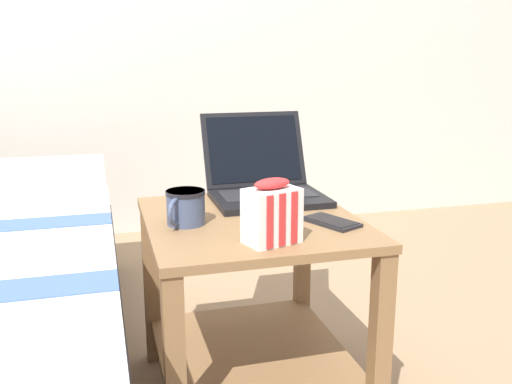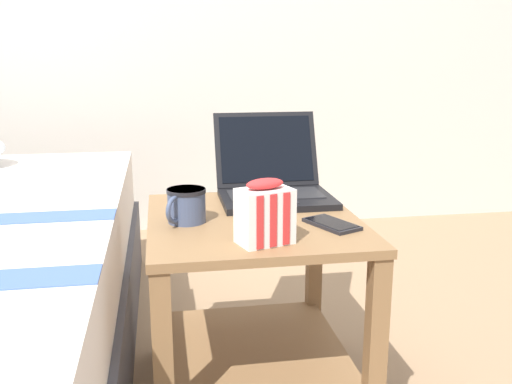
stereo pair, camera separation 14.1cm
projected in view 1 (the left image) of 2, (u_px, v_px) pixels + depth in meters
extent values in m
cube|color=olive|center=(251.00, 222.00, 1.48)|extent=(0.54, 0.59, 0.02)
cube|color=olive|center=(252.00, 352.00, 1.57)|extent=(0.50, 0.55, 0.02)
cube|color=olive|center=(175.00, 380.00, 1.22)|extent=(0.04, 0.04, 0.49)
cube|color=olive|center=(380.00, 350.00, 1.35)|extent=(0.04, 0.04, 0.49)
cube|color=olive|center=(151.00, 285.00, 1.73)|extent=(0.04, 0.04, 0.49)
cube|color=olive|center=(302.00, 269.00, 1.85)|extent=(0.04, 0.04, 0.49)
cube|color=black|center=(269.00, 199.00, 1.63)|extent=(0.32, 0.24, 0.02)
cube|color=#232326|center=(267.00, 194.00, 1.65)|extent=(0.27, 0.13, 0.00)
cube|color=#232326|center=(276.00, 201.00, 1.57)|extent=(0.09, 0.05, 0.00)
cube|color=black|center=(254.00, 149.00, 1.76)|extent=(0.32, 0.10, 0.22)
cube|color=black|center=(254.00, 149.00, 1.76)|extent=(0.28, 0.08, 0.19)
cube|color=green|center=(247.00, 152.00, 1.76)|extent=(0.04, 0.02, 0.04)
cube|color=silver|center=(282.00, 166.00, 1.78)|extent=(0.04, 0.02, 0.04)
cylinder|color=#3F4C6B|center=(186.00, 207.00, 1.41)|extent=(0.10, 0.10, 0.09)
cylinder|color=black|center=(185.00, 192.00, 1.41)|extent=(0.10, 0.10, 0.01)
cylinder|color=black|center=(185.00, 196.00, 1.41)|extent=(0.09, 0.09, 0.01)
torus|color=#3F4C6B|center=(176.00, 212.00, 1.37)|extent=(0.05, 0.06, 0.07)
cube|color=white|center=(272.00, 216.00, 1.27)|extent=(0.14, 0.11, 0.12)
cube|color=red|center=(270.00, 223.00, 1.22)|extent=(0.02, 0.01, 0.12)
cube|color=red|center=(282.00, 220.00, 1.24)|extent=(0.02, 0.01, 0.12)
cube|color=red|center=(294.00, 218.00, 1.26)|extent=(0.02, 0.01, 0.12)
ellipsoid|color=red|center=(272.00, 183.00, 1.25)|extent=(0.10, 0.07, 0.02)
cube|color=black|center=(331.00, 222.00, 1.43)|extent=(0.13, 0.16, 0.01)
cube|color=black|center=(331.00, 220.00, 1.43)|extent=(0.11, 0.14, 0.00)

